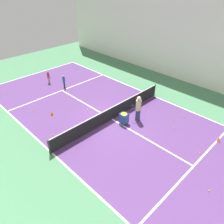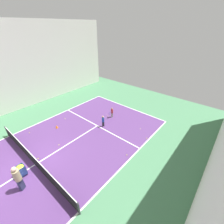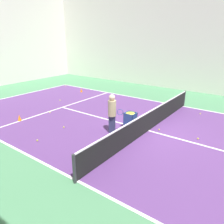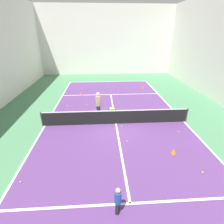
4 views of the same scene
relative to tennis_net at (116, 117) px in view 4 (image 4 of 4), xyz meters
name	(u,v)px [view 4 (image 4 of 4)]	position (x,y,z in m)	size (l,w,h in m)	color
ground_plane	(116,124)	(0.00, 0.00, -0.50)	(34.16, 34.16, 0.00)	#477F56
court_playing_area	(116,124)	(0.00, 0.00, -0.50)	(9.29, 21.63, 0.00)	#563370
line_baseline_far	(108,82)	(0.00, 10.81, -0.50)	(9.29, 0.10, 0.00)	white
line_sideline_left	(45,126)	(-4.64, 0.00, -0.50)	(0.10, 21.63, 0.00)	white
line_sideline_right	(184,122)	(4.64, 0.00, -0.50)	(0.10, 21.63, 0.00)	white
line_service_near	(130,203)	(0.00, -5.95, -0.50)	(9.29, 0.10, 0.00)	white
line_service_far	(111,95)	(0.00, 5.95, -0.50)	(9.29, 0.10, 0.00)	white
line_centre_service	(116,124)	(0.00, 0.00, -0.50)	(0.10, 11.90, 0.00)	white
hall_enclosure_far	(107,41)	(0.00, 15.15, 3.90)	(17.82, 0.15, 8.81)	silver
tennis_net	(116,117)	(0.00, 0.00, 0.00)	(9.59, 0.10, 0.97)	#2D2D33
coach_at_net	(98,103)	(-1.15, 1.26, 0.53)	(0.52, 0.67, 1.79)	#2D3351
child_midcourt	(118,199)	(-0.47, -6.26, 0.15)	(0.30, 0.30, 1.13)	black
ball_cart	(112,111)	(-0.21, 0.88, 0.04)	(0.47, 0.50, 0.79)	#2D478C
training_cone_0	(174,151)	(2.61, -3.29, -0.36)	(0.25, 0.25, 0.28)	orange
training_cone_1	(81,93)	(-2.84, 6.01, -0.34)	(0.19, 0.19, 0.33)	orange
training_cone_2	(143,87)	(3.54, 7.72, -0.35)	(0.19, 0.19, 0.30)	orange
tennis_ball_0	(127,141)	(0.44, -2.12, -0.47)	(0.07, 0.07, 0.07)	yellow
tennis_ball_1	(179,131)	(3.76, -1.30, -0.47)	(0.07, 0.07, 0.07)	yellow
tennis_ball_2	(130,81)	(2.65, 10.63, -0.47)	(0.07, 0.07, 0.07)	yellow
tennis_ball_3	(87,104)	(-2.12, 3.44, -0.47)	(0.07, 0.07, 0.07)	yellow
tennis_ball_4	(202,172)	(3.35, -4.68, -0.47)	(0.07, 0.07, 0.07)	yellow
tennis_ball_5	(144,82)	(4.26, 10.33, -0.47)	(0.07, 0.07, 0.07)	yellow
tennis_ball_6	(67,106)	(-3.73, 3.27, -0.47)	(0.07, 0.07, 0.07)	yellow
tennis_ball_7	(99,95)	(-1.13, 5.70, -0.47)	(0.07, 0.07, 0.07)	yellow
tennis_ball_9	(21,182)	(-4.27, -4.72, -0.47)	(0.07, 0.07, 0.07)	yellow
tennis_ball_10	(119,90)	(0.89, 7.19, -0.47)	(0.07, 0.07, 0.07)	yellow
tennis_ball_13	(122,126)	(0.34, -0.37, -0.47)	(0.07, 0.07, 0.07)	yellow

